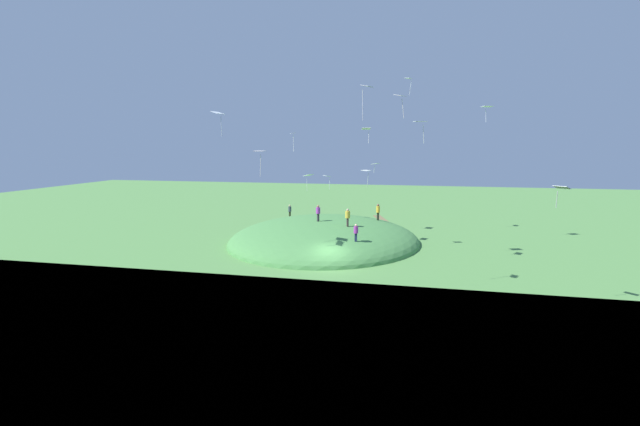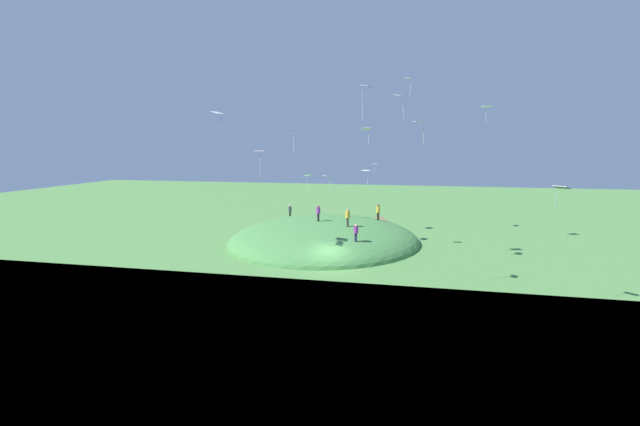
{
  "view_description": "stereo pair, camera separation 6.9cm",
  "coord_description": "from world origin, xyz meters",
  "px_view_note": "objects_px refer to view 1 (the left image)",
  "views": [
    {
      "loc": [
        -36.67,
        -7.19,
        10.19
      ],
      "look_at": [
        4.33,
        1.87,
        3.9
      ],
      "focal_mm": 25.82,
      "sensor_mm": 36.0,
      "label": 1
    },
    {
      "loc": [
        -36.65,
        -7.26,
        10.19
      ],
      "look_at": [
        4.33,
        1.87,
        3.9
      ],
      "focal_mm": 25.82,
      "sensor_mm": 36.0,
      "label": 2
    }
  ],
  "objects_px": {
    "kite_11": "(366,89)",
    "kite_7": "(376,164)",
    "person_on_hilltop": "(348,215)",
    "person_watching_kites": "(318,211)",
    "kite_12": "(562,188)",
    "kite_8": "(366,171)",
    "kite_10": "(421,122)",
    "kite_5": "(408,79)",
    "kite_2": "(260,153)",
    "kite_13": "(327,177)",
    "person_with_child": "(378,210)",
    "person_walking_path": "(356,231)",
    "kite_6": "(400,97)",
    "kite_3": "(487,107)",
    "kite_4": "(218,114)",
    "kite_9": "(293,135)",
    "kite_1": "(309,176)",
    "person_near_shore": "(290,210)",
    "kite_0": "(366,129)"
  },
  "relations": [
    {
      "from": "kite_11",
      "to": "kite_7",
      "type": "bearing_deg",
      "value": 3.88
    },
    {
      "from": "person_on_hilltop",
      "to": "person_watching_kites",
      "type": "bearing_deg",
      "value": 40.28
    },
    {
      "from": "kite_12",
      "to": "kite_7",
      "type": "bearing_deg",
      "value": 31.06
    },
    {
      "from": "kite_8",
      "to": "kite_11",
      "type": "height_order",
      "value": "kite_11"
    },
    {
      "from": "person_watching_kites",
      "to": "kite_10",
      "type": "xyz_separation_m",
      "value": [
        -3.83,
        -9.9,
        8.58
      ]
    },
    {
      "from": "kite_5",
      "to": "kite_10",
      "type": "bearing_deg",
      "value": -172.56
    },
    {
      "from": "kite_2",
      "to": "kite_13",
      "type": "bearing_deg",
      "value": -6.83
    },
    {
      "from": "kite_12",
      "to": "kite_8",
      "type": "bearing_deg",
      "value": 41.24
    },
    {
      "from": "kite_5",
      "to": "kite_8",
      "type": "relative_size",
      "value": 1.11
    },
    {
      "from": "person_with_child",
      "to": "kite_11",
      "type": "height_order",
      "value": "kite_11"
    },
    {
      "from": "kite_8",
      "to": "kite_13",
      "type": "xyz_separation_m",
      "value": [
        6.64,
        5.37,
        -1.1
      ]
    },
    {
      "from": "person_watching_kites",
      "to": "person_walking_path",
      "type": "relative_size",
      "value": 1.05
    },
    {
      "from": "kite_6",
      "to": "kite_7",
      "type": "xyz_separation_m",
      "value": [
        14.92,
        3.33,
        -6.01
      ]
    },
    {
      "from": "kite_2",
      "to": "kite_10",
      "type": "bearing_deg",
      "value": -67.12
    },
    {
      "from": "kite_3",
      "to": "kite_4",
      "type": "relative_size",
      "value": 0.85
    },
    {
      "from": "person_with_child",
      "to": "kite_2",
      "type": "height_order",
      "value": "kite_2"
    },
    {
      "from": "kite_11",
      "to": "kite_9",
      "type": "bearing_deg",
      "value": 29.99
    },
    {
      "from": "person_watching_kites",
      "to": "kite_5",
      "type": "distance_m",
      "value": 17.86
    },
    {
      "from": "person_with_child",
      "to": "kite_10",
      "type": "relative_size",
      "value": 0.96
    },
    {
      "from": "kite_6",
      "to": "kite_9",
      "type": "height_order",
      "value": "kite_6"
    },
    {
      "from": "kite_5",
      "to": "kite_8",
      "type": "xyz_separation_m",
      "value": [
        -6.19,
        3.74,
        -9.72
      ]
    },
    {
      "from": "kite_9",
      "to": "kite_11",
      "type": "bearing_deg",
      "value": -150.01
    },
    {
      "from": "kite_1",
      "to": "kite_4",
      "type": "relative_size",
      "value": 1.08
    },
    {
      "from": "person_near_shore",
      "to": "kite_6",
      "type": "relative_size",
      "value": 0.88
    },
    {
      "from": "kite_10",
      "to": "kite_8",
      "type": "bearing_deg",
      "value": 44.4
    },
    {
      "from": "person_near_shore",
      "to": "kite_6",
      "type": "xyz_separation_m",
      "value": [
        -15.39,
        -13.8,
        11.72
      ]
    },
    {
      "from": "kite_4",
      "to": "kite_12",
      "type": "bearing_deg",
      "value": -96.55
    },
    {
      "from": "person_near_shore",
      "to": "kite_11",
      "type": "bearing_deg",
      "value": -34.67
    },
    {
      "from": "kite_2",
      "to": "kite_10",
      "type": "xyz_separation_m",
      "value": [
        5.36,
        -12.7,
        2.53
      ]
    },
    {
      "from": "kite_0",
      "to": "kite_8",
      "type": "xyz_separation_m",
      "value": [
        2.89,
        0.29,
        -4.07
      ]
    },
    {
      "from": "person_on_hilltop",
      "to": "kite_8",
      "type": "xyz_separation_m",
      "value": [
        2.87,
        -1.41,
        4.15
      ]
    },
    {
      "from": "kite_4",
      "to": "person_walking_path",
      "type": "bearing_deg",
      "value": -57.4
    },
    {
      "from": "kite_9",
      "to": "kite_10",
      "type": "relative_size",
      "value": 1.04
    },
    {
      "from": "person_walking_path",
      "to": "kite_7",
      "type": "xyz_separation_m",
      "value": [
        13.57,
        -0.31,
        5.32
      ]
    },
    {
      "from": "kite_3",
      "to": "person_on_hilltop",
      "type": "bearing_deg",
      "value": 115.51
    },
    {
      "from": "kite_2",
      "to": "kite_11",
      "type": "distance_m",
      "value": 11.58
    },
    {
      "from": "person_with_child",
      "to": "kite_4",
      "type": "relative_size",
      "value": 0.95
    },
    {
      "from": "person_walking_path",
      "to": "kite_12",
      "type": "xyz_separation_m",
      "value": [
        -9.04,
        -13.93,
        4.88
      ]
    },
    {
      "from": "kite_1",
      "to": "kite_4",
      "type": "xyz_separation_m",
      "value": [
        -19.42,
        2.33,
        5.98
      ]
    },
    {
      "from": "kite_0",
      "to": "kite_13",
      "type": "distance_m",
      "value": 12.24
    },
    {
      "from": "person_with_child",
      "to": "kite_2",
      "type": "distance_m",
      "value": 17.56
    },
    {
      "from": "kite_8",
      "to": "kite_2",
      "type": "bearing_deg",
      "value": 145.2
    },
    {
      "from": "person_walking_path",
      "to": "kite_4",
      "type": "distance_m",
      "value": 15.3
    },
    {
      "from": "kite_6",
      "to": "kite_9",
      "type": "xyz_separation_m",
      "value": [
        8.67,
        11.43,
        -2.81
      ]
    },
    {
      "from": "kite_8",
      "to": "kite_7",
      "type": "bearing_deg",
      "value": -2.36
    },
    {
      "from": "kite_7",
      "to": "kite_9",
      "type": "relative_size",
      "value": 0.67
    },
    {
      "from": "kite_1",
      "to": "kite_9",
      "type": "bearing_deg",
      "value": 177.55
    },
    {
      "from": "kite_12",
      "to": "kite_13",
      "type": "xyz_separation_m",
      "value": [
        22.5,
        19.27,
        -1.12
      ]
    },
    {
      "from": "kite_0",
      "to": "kite_5",
      "type": "bearing_deg",
      "value": -20.79
    },
    {
      "from": "kite_7",
      "to": "kite_12",
      "type": "height_order",
      "value": "kite_7"
    }
  ]
}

